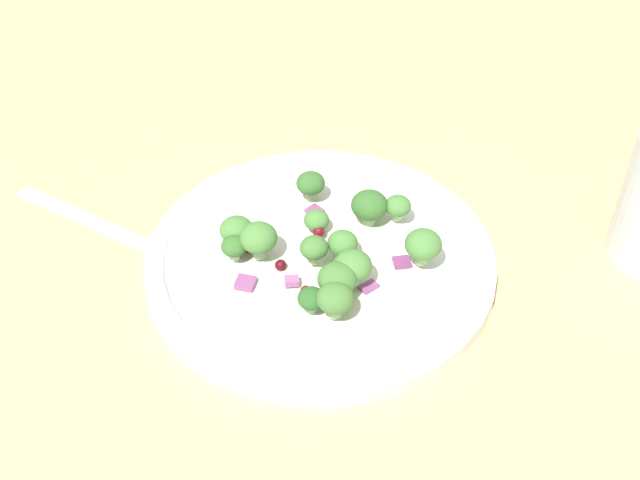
# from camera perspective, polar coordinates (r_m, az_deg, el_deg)

# --- Properties ---
(ground_plane) EXTENTS (1.80, 1.80, 0.02)m
(ground_plane) POSITION_cam_1_polar(r_m,az_deg,el_deg) (0.65, -1.99, -1.81)
(ground_plane) COLOR tan
(plate) EXTENTS (0.27, 0.27, 0.02)m
(plate) POSITION_cam_1_polar(r_m,az_deg,el_deg) (0.63, -0.00, -1.24)
(plate) COLOR white
(plate) RESTS_ON ground_plane
(dressing_pool) EXTENTS (0.15, 0.15, 0.00)m
(dressing_pool) POSITION_cam_1_polar(r_m,az_deg,el_deg) (0.62, -0.00, -0.95)
(dressing_pool) COLOR white
(dressing_pool) RESTS_ON plate
(broccoli_floret_0) EXTENTS (0.03, 0.03, 0.03)m
(broccoli_floret_0) POSITION_cam_1_polar(r_m,az_deg,el_deg) (0.58, 1.19, -2.74)
(broccoli_floret_0) COLOR #8EB77A
(broccoli_floret_0) RESTS_ON plate
(broccoli_floret_1) EXTENTS (0.03, 0.03, 0.03)m
(broccoli_floret_1) POSITION_cam_1_polar(r_m,az_deg,el_deg) (0.61, -4.37, 0.22)
(broccoli_floret_1) COLOR #8EB77A
(broccoli_floret_1) RESTS_ON plate
(broccoli_floret_2) EXTENTS (0.02, 0.02, 0.02)m
(broccoli_floret_2) POSITION_cam_1_polar(r_m,az_deg,el_deg) (0.60, -0.77, -0.75)
(broccoli_floret_2) COLOR #9EC684
(broccoli_floret_2) RESTS_ON plate
(broccoli_floret_3) EXTENTS (0.02, 0.02, 0.02)m
(broccoli_floret_3) POSITION_cam_1_polar(r_m,az_deg,el_deg) (0.64, -0.48, 1.56)
(broccoli_floret_3) COLOR #8EB77A
(broccoli_floret_3) RESTS_ON plate
(broccoli_floret_4) EXTENTS (0.02, 0.02, 0.02)m
(broccoli_floret_4) POSITION_cam_1_polar(r_m,az_deg,el_deg) (0.57, -0.61, -4.08)
(broccoli_floret_4) COLOR #8EB77A
(broccoli_floret_4) RESTS_ON plate
(broccoli_floret_5) EXTENTS (0.02, 0.02, 0.02)m
(broccoli_floret_5) POSITION_cam_1_polar(r_m,az_deg,el_deg) (0.66, -0.65, 3.89)
(broccoli_floret_5) COLOR #8EB77A
(broccoli_floret_5) RESTS_ON plate
(broccoli_floret_6) EXTENTS (0.02, 0.02, 0.02)m
(broccoli_floret_6) POSITION_cam_1_polar(r_m,az_deg,el_deg) (0.61, -5.94, -0.46)
(broccoli_floret_6) COLOR #ADD18E
(broccoli_floret_6) RESTS_ON plate
(broccoli_floret_7) EXTENTS (0.03, 0.03, 0.03)m
(broccoli_floret_7) POSITION_cam_1_polar(r_m,az_deg,el_deg) (0.60, 7.12, -0.34)
(broccoli_floret_7) COLOR #8EB77A
(broccoli_floret_7) RESTS_ON plate
(broccoli_floret_8) EXTENTS (0.03, 0.03, 0.03)m
(broccoli_floret_8) POSITION_cam_1_polar(r_m,az_deg,el_deg) (0.64, 3.42, 2.35)
(broccoli_floret_8) COLOR #8EB77A
(broccoli_floret_8) RESTS_ON plate
(broccoli_floret_9) EXTENTS (0.02, 0.02, 0.02)m
(broccoli_floret_9) POSITION_cam_1_polar(r_m,az_deg,el_deg) (0.61, 1.56, -0.24)
(broccoli_floret_9) COLOR #8EB77A
(broccoli_floret_9) RESTS_ON plate
(broccoli_floret_10) EXTENTS (0.03, 0.03, 0.03)m
(broccoli_floret_10) POSITION_cam_1_polar(r_m,az_deg,el_deg) (0.59, 2.28, -1.82)
(broccoli_floret_10) COLOR #ADD18E
(broccoli_floret_10) RESTS_ON plate
(broccoli_floret_11) EXTENTS (0.03, 0.03, 0.03)m
(broccoli_floret_11) POSITION_cam_1_polar(r_m,az_deg,el_deg) (0.56, 1.05, -4.08)
(broccoli_floret_11) COLOR #8EB77A
(broccoli_floret_11) RESTS_ON plate
(broccoli_floret_12) EXTENTS (0.02, 0.02, 0.02)m
(broccoli_floret_12) POSITION_cam_1_polar(r_m,az_deg,el_deg) (0.64, 5.38, 2.32)
(broccoli_floret_12) COLOR #ADD18E
(broccoli_floret_12) RESTS_ON plate
(broccoli_floret_13) EXTENTS (0.03, 0.03, 0.03)m
(broccoli_floret_13) POSITION_cam_1_polar(r_m,az_deg,el_deg) (0.62, -5.77, 0.65)
(broccoli_floret_13) COLOR #8EB77A
(broccoli_floret_13) RESTS_ON plate
(cranberry_0) EXTENTS (0.01, 0.01, 0.01)m
(cranberry_0) POSITION_cam_1_polar(r_m,az_deg,el_deg) (0.63, -4.96, -0.49)
(cranberry_0) COLOR maroon
(cranberry_0) RESTS_ON plate
(cranberry_1) EXTENTS (0.01, 0.01, 0.01)m
(cranberry_1) POSITION_cam_1_polar(r_m,az_deg,el_deg) (0.59, -0.99, -3.50)
(cranberry_1) COLOR maroon
(cranberry_1) RESTS_ON plate
(cranberry_2) EXTENTS (0.01, 0.01, 0.01)m
(cranberry_2) POSITION_cam_1_polar(r_m,az_deg,el_deg) (0.63, -4.88, 0.53)
(cranberry_2) COLOR maroon
(cranberry_2) RESTS_ON plate
(cranberry_3) EXTENTS (0.01, 0.01, 0.01)m
(cranberry_3) POSITION_cam_1_polar(r_m,az_deg,el_deg) (0.61, -2.73, -1.75)
(cranberry_3) COLOR #4C0A14
(cranberry_3) RESTS_ON plate
(cranberry_4) EXTENTS (0.01, 0.01, 0.01)m
(cranberry_4) POSITION_cam_1_polar(r_m,az_deg,el_deg) (0.63, -0.10, 0.59)
(cranberry_4) COLOR maroon
(cranberry_4) RESTS_ON plate
(onion_bit_0) EXTENTS (0.02, 0.02, 0.01)m
(onion_bit_0) POSITION_cam_1_polar(r_m,az_deg,el_deg) (0.60, -5.15, -2.97)
(onion_bit_0) COLOR #934C84
(onion_bit_0) RESTS_ON plate
(onion_bit_1) EXTENTS (0.01, 0.01, 0.00)m
(onion_bit_1) POSITION_cam_1_polar(r_m,az_deg,el_deg) (0.60, 3.38, -3.30)
(onion_bit_1) COLOR #934C84
(onion_bit_1) RESTS_ON plate
(onion_bit_2) EXTENTS (0.02, 0.02, 0.00)m
(onion_bit_2) POSITION_cam_1_polar(r_m,az_deg,el_deg) (0.62, 5.66, -1.55)
(onion_bit_2) COLOR #843D75
(onion_bit_2) RESTS_ON plate
(onion_bit_3) EXTENTS (0.01, 0.01, 0.00)m
(onion_bit_3) POSITION_cam_1_polar(r_m,az_deg,el_deg) (0.66, -0.39, 1.96)
(onion_bit_3) COLOR #934C84
(onion_bit_3) RESTS_ON plate
(onion_bit_4) EXTENTS (0.01, 0.01, 0.00)m
(onion_bit_4) POSITION_cam_1_polar(r_m,az_deg,el_deg) (0.60, -1.95, -2.84)
(onion_bit_4) COLOR #A35B93
(onion_bit_4) RESTS_ON plate
(fork) EXTENTS (0.09, 0.18, 0.01)m
(fork) POSITION_cam_1_polar(r_m,az_deg,el_deg) (0.68, -13.74, 0.53)
(fork) COLOR silver
(fork) RESTS_ON ground_plane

